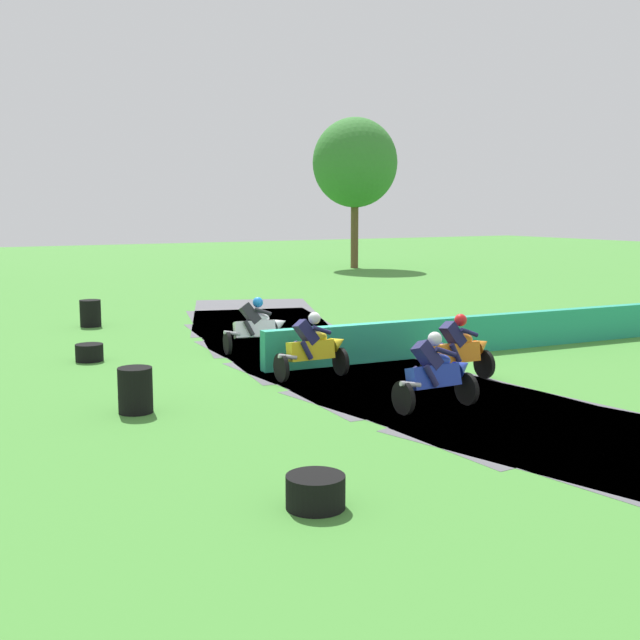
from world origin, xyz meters
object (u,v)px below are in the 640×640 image
motorcycle_fourth_blue (436,372)px  motorcycle_chase_yellow (314,347)px  motorcycle_trailing_orange (460,349)px  tire_stack_far (315,492)px  tire_stack_mid_b (135,390)px  motorcycle_lead_white (257,326)px  tire_stack_near (90,313)px  tire_stack_mid_a (89,353)px

motorcycle_fourth_blue → motorcycle_chase_yellow: bearing=101.6°
motorcycle_trailing_orange → tire_stack_far: 7.65m
motorcycle_fourth_blue → tire_stack_mid_b: motorcycle_fourth_blue is taller
tire_stack_far → motorcycle_fourth_blue: bearing=36.7°
motorcycle_lead_white → motorcycle_chase_yellow: bearing=-94.1°
tire_stack_near → motorcycle_chase_yellow: bearing=-76.5°
motorcycle_fourth_blue → tire_stack_mid_b: 5.31m
motorcycle_chase_yellow → tire_stack_near: motorcycle_chase_yellow is taller
tire_stack_mid_a → tire_stack_far: size_ratio=0.89×
tire_stack_mid_a → motorcycle_chase_yellow: bearing=-48.8°
motorcycle_trailing_orange → tire_stack_mid_a: (-6.14, 5.91, -0.46)m
motorcycle_chase_yellow → motorcycle_trailing_orange: size_ratio=1.00×
motorcycle_chase_yellow → tire_stack_far: size_ratio=2.35×
tire_stack_mid_b → tire_stack_far: 5.48m
motorcycle_chase_yellow → tire_stack_mid_a: (-3.66, 4.18, -0.46)m
tire_stack_near → tire_stack_far: 16.12m
motorcycle_lead_white → tire_stack_mid_a: (-3.89, 0.89, -0.45)m
motorcycle_trailing_orange → tire_stack_near: (-4.79, 11.37, -0.26)m
motorcycle_trailing_orange → tire_stack_mid_b: motorcycle_trailing_orange is taller
motorcycle_lead_white → tire_stack_near: 6.84m
motorcycle_lead_white → motorcycle_fourth_blue: 6.60m
motorcycle_chase_yellow → motorcycle_trailing_orange: (2.48, -1.73, 0.00)m
tire_stack_near → tire_stack_mid_a: bearing=-103.9°
motorcycle_lead_white → tire_stack_mid_b: (-4.33, -4.27, -0.25)m
motorcycle_lead_white → tire_stack_mid_a: motorcycle_lead_white is taller
tire_stack_mid_a → motorcycle_lead_white: bearing=-12.9°
motorcycle_lead_white → tire_stack_far: 10.44m
motorcycle_chase_yellow → tire_stack_near: 9.92m
motorcycle_chase_yellow → tire_stack_far: (-3.53, -6.43, -0.46)m
tire_stack_mid_a → tire_stack_mid_b: (-0.44, -5.16, 0.20)m
motorcycle_trailing_orange → motorcycle_fourth_blue: bearing=-139.0°
motorcycle_fourth_blue → tire_stack_mid_a: size_ratio=2.63×
motorcycle_fourth_blue → motorcycle_trailing_orange: bearing=41.0°
motorcycle_chase_yellow → motorcycle_fourth_blue: (0.68, -3.29, -0.01)m
motorcycle_chase_yellow → tire_stack_mid_b: motorcycle_chase_yellow is taller
motorcycle_lead_white → motorcycle_chase_yellow: (-0.23, -3.29, 0.01)m
tire_stack_far → tire_stack_near: bearing=85.7°
motorcycle_chase_yellow → tire_stack_near: size_ratio=2.11×
motorcycle_trailing_orange → tire_stack_near: 12.34m
motorcycle_chase_yellow → tire_stack_far: 7.35m
tire_stack_near → tire_stack_mid_b: size_ratio=1.00×
motorcycle_trailing_orange → tire_stack_mid_a: bearing=136.1°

